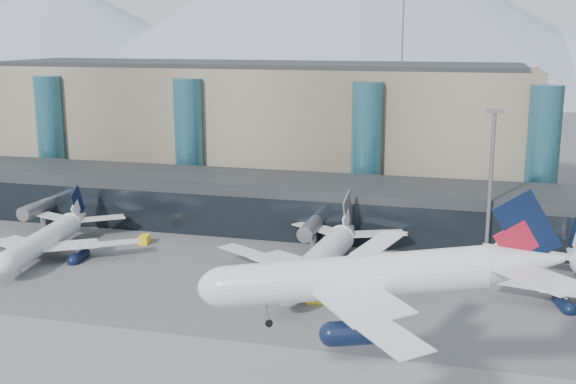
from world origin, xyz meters
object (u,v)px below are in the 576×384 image
object	(u,v)px
hero_jet	(391,265)
veh_b	(144,239)
veh_d	(447,273)
lightmast_mid	(491,176)
jet_parked_left	(51,230)
jet_parked_mid	(325,247)
veh_g	(504,276)
veh_h	(320,295)

from	to	relation	value
hero_jet	veh_b	xyz separation A→B (m)	(-51.46, 54.72, -17.08)
veh_b	veh_d	distance (m)	54.83
lightmast_mid	jet_parked_left	bearing A→B (deg)	-167.59
hero_jet	jet_parked_mid	bearing A→B (deg)	99.25
veh_d	veh_g	bearing A→B (deg)	-41.91
jet_parked_left	veh_h	world-z (taller)	jet_parked_left
lightmast_mid	veh_h	xyz separation A→B (m)	(-23.03, -26.94, -13.35)
jet_parked_mid	veh_g	bearing A→B (deg)	-75.36
veh_d	jet_parked_left	bearing A→B (deg)	136.67
veh_d	veh_h	world-z (taller)	veh_h
jet_parked_mid	veh_g	xyz separation A→B (m)	(27.47, 4.84, -3.96)
veh_b	veh_d	bearing A→B (deg)	-104.40
jet_parked_mid	veh_h	distance (m)	12.19
jet_parked_left	veh_g	size ratio (longest dim) A/B	12.81
lightmast_mid	veh_b	distance (m)	62.40
jet_parked_left	veh_g	distance (m)	76.65
veh_b	hero_jet	bearing A→B (deg)	-146.25
veh_g	lightmast_mid	bearing A→B (deg)	140.34
hero_jet	veh_b	distance (m)	77.03
veh_g	hero_jet	bearing A→B (deg)	-67.08
veh_d	hero_jet	bearing A→B (deg)	-141.01
lightmast_mid	veh_d	size ratio (longest dim) A/B	10.61
hero_jet	jet_parked_left	world-z (taller)	hero_jet
lightmast_mid	hero_jet	world-z (taller)	lightmast_mid
hero_jet	veh_h	world-z (taller)	hero_jet
jet_parked_mid	veh_b	xyz separation A→B (m)	(-35.77, 8.71, -3.95)
jet_parked_left	veh_g	world-z (taller)	jet_parked_left
jet_parked_left	hero_jet	bearing A→B (deg)	-132.73
hero_jet	veh_g	xyz separation A→B (m)	(11.78, 50.85, -17.09)
lightmast_mid	jet_parked_mid	size ratio (longest dim) A/B	0.66
jet_parked_left	veh_b	world-z (taller)	jet_parked_left
jet_parked_left	jet_parked_mid	bearing A→B (deg)	-96.82
veh_b	veh_d	xyz separation A→B (m)	(54.63, -4.69, -0.09)
jet_parked_mid	veh_h	bearing A→B (deg)	-166.82
veh_d	veh_g	distance (m)	8.65
lightmast_mid	veh_b	xyz separation A→B (m)	(-60.52, -6.72, -13.64)
hero_jet	veh_h	xyz separation A→B (m)	(-13.96, 34.51, -16.78)
hero_jet	jet_parked_mid	size ratio (longest dim) A/B	0.87
lightmast_mid	veh_b	bearing A→B (deg)	-173.67
hero_jet	veh_d	size ratio (longest dim) A/B	14.03
jet_parked_mid	veh_g	distance (m)	28.17
jet_parked_mid	veh_b	bearing A→B (deg)	80.95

